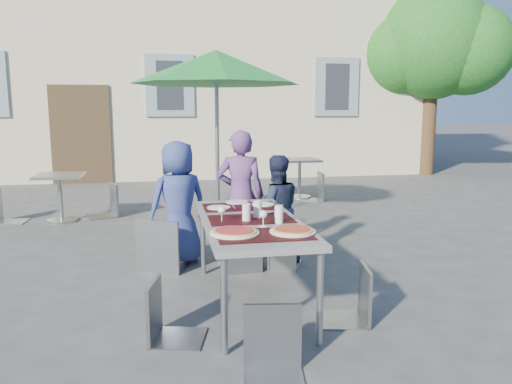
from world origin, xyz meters
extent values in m
plane|color=#3F4041|center=(0.00, 0.00, 0.00)|extent=(90.00, 90.00, 0.00)
cube|color=#B8B094|center=(0.00, 11.50, 3.50)|extent=(13.00, 8.00, 7.00)
cube|color=#3C2D1C|center=(-2.00, 7.47, 1.10)|extent=(1.30, 0.06, 2.20)
cube|color=gray|center=(0.00, 7.47, 2.20)|extent=(1.10, 0.06, 1.40)
cube|color=#262B33|center=(0.00, 7.45, 2.20)|extent=(0.60, 0.04, 1.10)
cube|color=gray|center=(4.00, 7.47, 2.20)|extent=(1.10, 0.06, 1.40)
cube|color=#262B33|center=(4.00, 7.45, 2.20)|extent=(0.60, 0.04, 1.10)
cylinder|color=#46301E|center=(6.50, 7.50, 1.40)|extent=(0.36, 0.36, 2.80)
sphere|color=#16531A|center=(6.50, 7.50, 3.30)|extent=(2.80, 2.80, 2.80)
sphere|color=#16531A|center=(5.70, 7.80, 3.00)|extent=(2.00, 2.00, 2.00)
sphere|color=#16531A|center=(7.20, 7.10, 3.10)|extent=(2.20, 2.20, 2.20)
sphere|color=#16531A|center=(6.70, 8.10, 3.80)|extent=(1.80, 1.80, 1.80)
cube|color=#4F5055|center=(0.50, -0.24, 0.72)|extent=(0.80, 1.85, 0.05)
cylinder|color=gray|center=(0.16, -1.10, 0.35)|extent=(0.05, 0.05, 0.70)
cylinder|color=gray|center=(0.84, -1.10, 0.35)|extent=(0.05, 0.05, 0.70)
cylinder|color=gray|center=(0.16, 0.63, 0.35)|extent=(0.05, 0.05, 0.70)
cylinder|color=gray|center=(0.84, 0.63, 0.35)|extent=(0.05, 0.05, 0.70)
cube|color=black|center=(0.50, -0.79, 0.75)|extent=(0.70, 0.42, 0.01)
cube|color=black|center=(0.50, -0.24, 0.75)|extent=(0.70, 0.42, 0.01)
cube|color=black|center=(0.50, 0.31, 0.75)|extent=(0.70, 0.42, 0.01)
cylinder|color=white|center=(0.29, -0.72, 0.76)|extent=(0.37, 0.37, 0.01)
cylinder|color=tan|center=(0.29, -0.72, 0.77)|extent=(0.33, 0.33, 0.01)
cylinder|color=#990E0F|center=(0.29, -0.72, 0.78)|extent=(0.29, 0.29, 0.01)
cylinder|color=white|center=(0.72, -0.76, 0.76)|extent=(0.35, 0.35, 0.01)
cylinder|color=tan|center=(0.72, -0.76, 0.77)|extent=(0.31, 0.31, 0.01)
cylinder|color=maroon|center=(0.72, -0.76, 0.78)|extent=(0.27, 0.27, 0.01)
cylinder|color=silver|center=(0.45, -0.30, 0.82)|extent=(0.07, 0.07, 0.15)
cylinder|color=silver|center=(0.56, -0.20, 0.82)|extent=(0.07, 0.07, 0.15)
cylinder|color=silver|center=(0.70, -0.42, 0.82)|extent=(0.07, 0.07, 0.15)
cylinder|color=silver|center=(0.24, -0.29, 0.75)|extent=(0.06, 0.06, 0.00)
cylinder|color=silver|center=(0.24, -0.29, 0.79)|extent=(0.01, 0.01, 0.08)
sphere|color=silver|center=(0.24, -0.29, 0.85)|extent=(0.06, 0.06, 0.06)
cylinder|color=silver|center=(0.55, -0.51, 0.75)|extent=(0.06, 0.06, 0.00)
cylinder|color=silver|center=(0.55, -0.51, 0.79)|extent=(0.01, 0.01, 0.08)
sphere|color=silver|center=(0.55, -0.51, 0.85)|extent=(0.06, 0.06, 0.06)
cylinder|color=white|center=(0.28, 0.28, 0.76)|extent=(0.22, 0.22, 0.01)
cube|color=#B5B9BE|center=(0.42, 0.28, 0.76)|extent=(0.02, 0.18, 0.00)
cylinder|color=white|center=(0.72, 0.35, 0.76)|extent=(0.22, 0.22, 0.01)
cube|color=#B5B9BE|center=(0.86, 0.35, 0.76)|extent=(0.02, 0.18, 0.00)
cylinder|color=white|center=(0.49, 0.52, 0.76)|extent=(0.22, 0.22, 0.01)
cube|color=#B5B9BE|center=(0.63, 0.52, 0.76)|extent=(0.02, 0.18, 0.00)
imported|color=navy|center=(-0.07, 1.05, 0.67)|extent=(0.77, 0.63, 1.34)
imported|color=#5A3872|center=(0.62, 1.10, 0.73)|extent=(0.60, 0.47, 1.45)
imported|color=#1B213B|center=(0.98, 0.89, 0.59)|extent=(0.58, 0.35, 1.19)
cube|color=gray|center=(-0.21, 0.93, 0.50)|extent=(0.62, 0.62, 0.03)
cube|color=gray|center=(-0.30, 0.73, 0.78)|extent=(0.44, 0.23, 0.56)
cylinder|color=gray|center=(0.06, 1.03, 0.25)|extent=(0.02, 0.02, 0.49)
cylinder|color=gray|center=(-0.31, 1.19, 0.25)|extent=(0.02, 0.02, 0.49)
cylinder|color=gray|center=(-0.11, 0.66, 0.25)|extent=(0.02, 0.02, 0.49)
cylinder|color=gray|center=(-0.48, 0.83, 0.25)|extent=(0.02, 0.02, 0.49)
cube|color=gray|center=(0.55, 0.75, 0.43)|extent=(0.42, 0.42, 0.03)
cube|color=gray|center=(0.56, 0.56, 0.68)|extent=(0.41, 0.04, 0.48)
cylinder|color=gray|center=(0.72, 0.93, 0.21)|extent=(0.02, 0.02, 0.42)
cylinder|color=gray|center=(0.37, 0.92, 0.21)|extent=(0.02, 0.02, 0.42)
cylinder|color=gray|center=(0.73, 0.58, 0.21)|extent=(0.02, 0.02, 0.42)
cylinder|color=gray|center=(0.38, 0.57, 0.21)|extent=(0.02, 0.02, 0.42)
cube|color=gray|center=(1.00, 0.78, 0.44)|extent=(0.54, 0.54, 0.03)
cube|color=gray|center=(0.92, 0.60, 0.68)|extent=(0.39, 0.19, 0.49)
cylinder|color=gray|center=(1.23, 0.87, 0.21)|extent=(0.02, 0.02, 0.43)
cylinder|color=gray|center=(0.91, 1.01, 0.21)|extent=(0.02, 0.02, 0.43)
cylinder|color=gray|center=(1.09, 0.55, 0.21)|extent=(0.02, 0.02, 0.43)
cylinder|color=gray|center=(0.77, 0.69, 0.21)|extent=(0.02, 0.02, 0.43)
cube|color=slate|center=(-0.15, -0.82, 0.40)|extent=(0.45, 0.45, 0.03)
cube|color=slate|center=(-0.32, -0.77, 0.62)|extent=(0.11, 0.37, 0.44)
cylinder|color=slate|center=(-0.03, -1.01, 0.19)|extent=(0.02, 0.02, 0.39)
cylinder|color=slate|center=(0.04, -0.70, 0.19)|extent=(0.02, 0.02, 0.39)
cylinder|color=slate|center=(-0.34, -0.93, 0.19)|extent=(0.02, 0.02, 0.39)
cylinder|color=slate|center=(-0.26, -0.62, 0.19)|extent=(0.02, 0.02, 0.39)
cube|color=gray|center=(1.15, -0.72, 0.40)|extent=(0.44, 0.44, 0.03)
cube|color=gray|center=(1.32, -0.76, 0.63)|extent=(0.10, 0.37, 0.45)
cylinder|color=gray|center=(1.02, -0.54, 0.20)|extent=(0.02, 0.02, 0.39)
cylinder|color=gray|center=(0.96, -0.85, 0.20)|extent=(0.02, 0.02, 0.39)
cylinder|color=gray|center=(1.34, -0.60, 0.20)|extent=(0.02, 0.02, 0.39)
cylinder|color=gray|center=(1.28, -0.91, 0.20)|extent=(0.02, 0.02, 0.39)
cube|color=gray|center=(0.41, -1.53, 0.40)|extent=(0.43, 0.43, 0.03)
cube|color=gray|center=(0.44, -1.36, 0.62)|extent=(0.37, 0.08, 0.45)
cylinder|color=gray|center=(0.23, -1.67, 0.20)|extent=(0.02, 0.02, 0.39)
cylinder|color=gray|center=(0.54, -1.72, 0.20)|extent=(0.02, 0.02, 0.39)
cylinder|color=gray|center=(0.28, -1.35, 0.20)|extent=(0.02, 0.02, 0.39)
cylinder|color=gray|center=(0.59, -1.40, 0.20)|extent=(0.02, 0.02, 0.39)
cylinder|color=#B5B9BE|center=(0.52, 2.47, 0.05)|extent=(0.50, 0.50, 0.10)
cylinder|color=gray|center=(0.52, 2.47, 1.14)|extent=(0.06, 0.06, 2.27)
cone|color=#1B7C30|center=(0.52, 2.47, 2.22)|extent=(2.29, 2.29, 0.44)
cylinder|color=#B5B9BE|center=(-1.74, 3.45, 0.02)|extent=(0.44, 0.44, 0.04)
cylinder|color=gray|center=(-1.74, 3.45, 0.33)|extent=(0.06, 0.06, 0.67)
cube|color=gray|center=(-1.74, 3.45, 0.70)|extent=(0.67, 0.67, 0.04)
cube|color=gray|center=(-2.46, 3.53, 0.44)|extent=(0.43, 0.43, 0.03)
cylinder|color=gray|center=(-2.30, 3.34, 0.21)|extent=(0.02, 0.02, 0.43)
cylinder|color=gray|center=(-2.28, 3.69, 0.21)|extent=(0.02, 0.02, 0.43)
cylinder|color=gray|center=(-2.63, 3.71, 0.21)|extent=(0.02, 0.02, 0.43)
cube|color=gray|center=(-1.19, 3.68, 0.47)|extent=(0.55, 0.55, 0.03)
cube|color=gray|center=(-0.99, 3.74, 0.72)|extent=(0.17, 0.42, 0.52)
cylinder|color=gray|center=(-1.42, 3.80, 0.23)|extent=(0.02, 0.02, 0.46)
cylinder|color=gray|center=(-1.30, 3.44, 0.23)|extent=(0.02, 0.02, 0.46)
cylinder|color=gray|center=(-1.07, 3.91, 0.23)|extent=(0.02, 0.02, 0.46)
cylinder|color=gray|center=(-0.95, 3.56, 0.23)|extent=(0.02, 0.02, 0.46)
cylinder|color=#B5B9BE|center=(2.32, 4.72, 0.02)|extent=(0.44, 0.44, 0.04)
cylinder|color=gray|center=(2.32, 4.72, 0.35)|extent=(0.06, 0.06, 0.70)
cube|color=gray|center=(2.32, 4.72, 0.73)|extent=(0.70, 0.70, 0.04)
cube|color=#939A9F|center=(1.36, 4.38, 0.46)|extent=(0.57, 0.57, 0.03)
cube|color=#939A9F|center=(1.17, 4.30, 0.72)|extent=(0.20, 0.41, 0.52)
cylinder|color=#939A9F|center=(1.60, 4.28, 0.23)|extent=(0.02, 0.02, 0.45)
cylinder|color=#939A9F|center=(1.46, 4.62, 0.23)|extent=(0.02, 0.02, 0.45)
cylinder|color=#939A9F|center=(1.26, 4.14, 0.23)|extent=(0.02, 0.02, 0.45)
cylinder|color=#939A9F|center=(1.11, 4.48, 0.23)|extent=(0.02, 0.02, 0.45)
cube|color=gray|center=(2.42, 4.40, 0.47)|extent=(0.48, 0.48, 0.03)
cube|color=gray|center=(2.63, 4.38, 0.74)|extent=(0.07, 0.44, 0.53)
cylinder|color=gray|center=(2.24, 4.61, 0.23)|extent=(0.02, 0.02, 0.46)
cylinder|color=gray|center=(2.21, 4.23, 0.23)|extent=(0.02, 0.02, 0.46)
cylinder|color=gray|center=(2.62, 4.58, 0.23)|extent=(0.02, 0.02, 0.46)
cylinder|color=gray|center=(2.59, 4.20, 0.23)|extent=(0.02, 0.02, 0.46)
camera|label=1|loc=(-0.23, -4.30, 1.67)|focal=35.00mm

